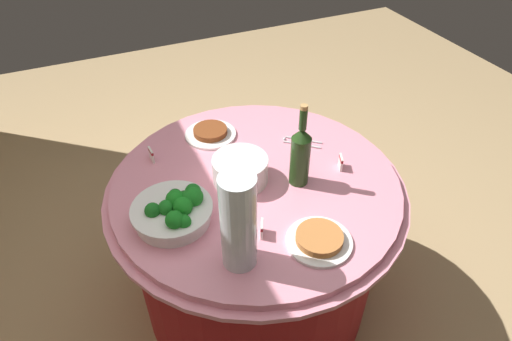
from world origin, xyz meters
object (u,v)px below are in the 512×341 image
Objects in this scene: food_plate_peanuts at (319,239)px; label_placard_rear at (151,154)px; plate_stack at (240,170)px; label_placard_front at (262,228)px; broccoli_bowl at (175,210)px; wine_bottle at (300,154)px; serving_tongs at (301,142)px; decorative_fruit_vase at (239,227)px; label_placard_mid at (341,162)px; food_plate_stir_fry at (210,133)px.

label_placard_rear reaches higher than food_plate_peanuts.
plate_stack is 3.82× the size of label_placard_front.
plate_stack is (0.11, -0.28, 0.00)m from broccoli_bowl.
serving_tongs is at bearing -30.78° from wine_bottle.
decorative_fruit_vase is 0.64m from label_placard_rear.
wine_bottle is 0.28m from serving_tongs.
broccoli_bowl is at bearing 91.29° from label_placard_mid.
label_placard_mid is at bearing -103.23° from plate_stack.
decorative_fruit_vase is 0.17m from label_placard_front.
label_placard_rear is at bearing 47.40° from plate_stack.
decorative_fruit_vase reaches higher than broccoli_bowl.
food_plate_stir_fry is at bearing -32.71° from broccoli_bowl.
serving_tongs is 0.68× the size of food_plate_stir_fry.
label_placard_front and label_placard_rear have the same top height.
serving_tongs is 2.73× the size of label_placard_rear.
broccoli_bowl is 0.51m from food_plate_stir_fry.
plate_stack is 3.82× the size of label_placard_mid.
wine_bottle is 6.11× the size of label_placard_rear.
plate_stack is at bearing 76.77° from label_placard_mid.
serving_tongs is (0.22, -0.13, -0.12)m from wine_bottle.
plate_stack reaches higher than food_plate_stir_fry.
serving_tongs is at bearing -45.04° from decorative_fruit_vase.
label_placard_front is (-0.19, 0.24, -0.10)m from wine_bottle.
label_placard_rear is (0.54, 0.24, 0.00)m from label_placard_front.
label_placard_rear is (0.26, 0.28, -0.02)m from plate_stack.
label_placard_mid reaches higher than food_plate_stir_fry.
food_plate_peanuts is at bearing -124.85° from label_placard_front.
decorative_fruit_vase is (-0.26, 0.35, 0.02)m from wine_bottle.
broccoli_bowl reaches higher than label_placard_rear.
label_placard_mid is at bearing -63.75° from decorative_fruit_vase.
broccoli_bowl is 0.30m from plate_stack.
food_plate_stir_fry is at bearing -11.81° from decorative_fruit_vase.
decorative_fruit_vase is 6.18× the size of label_placard_rear.
plate_stack is 0.38m from label_placard_rear.
food_plate_peanuts and food_plate_stir_fry have the same top height.
wine_bottle reaches higher than food_plate_stir_fry.
food_plate_peanuts is 0.19m from label_placard_front.
food_plate_stir_fry is 4.00× the size of label_placard_rear.
serving_tongs is 2.73× the size of label_placard_mid.
wine_bottle is 0.99× the size of decorative_fruit_vase.
label_placard_mid is at bearing -65.47° from label_placard_front.
broccoli_bowl reaches higher than food_plate_stir_fry.
food_plate_peanuts is 4.00× the size of label_placard_mid.
serving_tongs is 0.22m from label_placard_mid.
wine_bottle is 6.11× the size of label_placard_front.
wine_bottle is 0.43m from decorative_fruit_vase.
wine_bottle is at bearing -51.49° from label_placard_front.
label_placard_mid reaches higher than food_plate_peanuts.
broccoli_bowl is 0.49m from wine_bottle.
serving_tongs is 0.56m from food_plate_peanuts.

